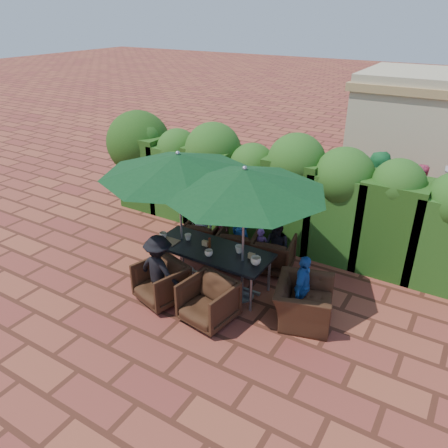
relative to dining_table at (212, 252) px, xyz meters
The scene contains 30 objects.
ground 0.69m from the dining_table, 33.56° to the right, with size 80.00×80.00×0.00m, color brown.
dining_table is the anchor object (origin of this frame).
umbrella_left 1.69m from the dining_table, behind, with size 2.78×2.78×2.46m.
umbrella_right 1.68m from the dining_table, ahead, with size 2.73×2.73×2.46m.
chair_far_left 1.37m from the dining_table, 130.11° to the left, with size 0.71×0.66×0.73m, color black.
chair_far_mid 1.04m from the dining_table, 90.72° to the left, with size 0.76×0.71×0.78m, color black.
chair_far_right 1.32m from the dining_table, 54.97° to the left, with size 0.76×0.71×0.78m, color black.
chair_near_left 1.05m from the dining_table, 118.67° to the right, with size 0.77×0.72×0.79m, color black.
chair_near_right 1.10m from the dining_table, 60.74° to the right, with size 0.78×0.73×0.81m, color black.
chair_end_right 1.85m from the dining_table, ahead, with size 1.03×0.67×0.90m, color black.
adult_far_left 1.33m from the dining_table, 132.07° to the left, with size 0.57×0.34×1.16m, color silver.
adult_far_mid 1.04m from the dining_table, 87.93° to the left, with size 0.47×0.39×1.32m, color #1C509B.
adult_far_right 1.24m from the dining_table, 44.42° to the left, with size 0.55×0.34×1.15m, color black.
adult_near_left 1.04m from the dining_table, 117.12° to the right, with size 0.83×0.38×1.29m, color black.
adult_end_right 1.77m from the dining_table, ahead, with size 0.66×0.33×1.13m, color #1C509B.
child_left 1.20m from the dining_table, 114.38° to the left, with size 0.30×0.25×0.84m, color #CF496D.
child_right 1.13m from the dining_table, 63.38° to the left, with size 0.30×0.25×0.84m, color purple.
pedestrian_a 4.42m from the dining_table, 64.61° to the left, with size 1.72×0.61×1.84m, color #268D46.
pedestrian_b 5.20m from the dining_table, 58.92° to the left, with size 0.74×0.45×1.54m, color #CF496D.
cup_a 1.03m from the dining_table, behind, with size 0.15×0.15×0.12m, color beige.
cup_b 0.59m from the dining_table, behind, with size 0.13×0.13×0.12m, color beige.
cup_c 0.29m from the dining_table, 70.03° to the right, with size 0.15×0.15×0.12m, color beige.
cup_d 0.52m from the dining_table, 16.53° to the left, with size 0.14×0.14×0.13m, color beige.
cup_e 0.94m from the dining_table, ahead, with size 0.18×0.18×0.14m, color beige.
ketchup_bottle 0.19m from the dining_table, 147.32° to the left, with size 0.04×0.04×0.17m, color #B20C0A.
sauce_bottle 0.18m from the dining_table, 159.41° to the left, with size 0.04×0.04×0.17m, color #4C230C.
serving_tray 0.85m from the dining_table, 167.35° to the right, with size 0.35×0.25×0.02m, color olive.
number_block_left 0.21m from the dining_table, 168.55° to the left, with size 0.12×0.06×0.10m, color tan.
number_block_right 0.78m from the dining_table, ahead, with size 0.12×0.06×0.10m, color tan.
hedge_wall 2.34m from the dining_table, 90.38° to the left, with size 9.10×1.60×2.45m.
Camera 1 is at (3.65, -5.67, 4.67)m, focal length 35.00 mm.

